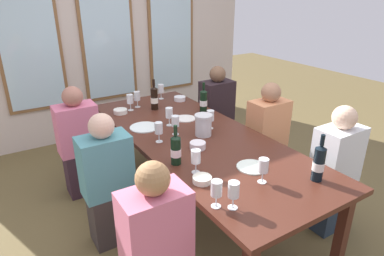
% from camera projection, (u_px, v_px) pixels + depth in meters
% --- Properties ---
extents(ground_plane, '(12.00, 12.00, 0.00)m').
position_uv_depth(ground_plane, '(196.00, 207.00, 3.20)').
color(ground_plane, brown).
extents(back_wall_with_windows, '(4.24, 0.10, 2.90)m').
position_uv_depth(back_wall_with_windows, '(106.00, 28.00, 4.37)').
color(back_wall_with_windows, beige).
rests_on(back_wall_with_windows, ground).
extents(dining_table, '(1.04, 2.61, 0.74)m').
position_uv_depth(dining_table, '(197.00, 143.00, 2.94)').
color(dining_table, '#492217').
rests_on(dining_table, ground).
extents(white_plate_0, '(0.20, 0.20, 0.01)m').
position_uv_depth(white_plate_0, '(185.00, 119.00, 3.30)').
color(white_plate_0, white).
rests_on(white_plate_0, dining_table).
extents(white_plate_1, '(0.27, 0.27, 0.01)m').
position_uv_depth(white_plate_1, '(144.00, 127.00, 3.09)').
color(white_plate_1, white).
rests_on(white_plate_1, dining_table).
extents(white_plate_2, '(0.22, 0.22, 0.01)m').
position_uv_depth(white_plate_2, '(252.00, 167.00, 2.40)').
color(white_plate_2, white).
rests_on(white_plate_2, dining_table).
extents(metal_pitcher, '(0.16, 0.16, 0.19)m').
position_uv_depth(metal_pitcher, '(203.00, 125.00, 2.90)').
color(metal_pitcher, silver).
rests_on(metal_pitcher, dining_table).
extents(wine_bottle_0, '(0.08, 0.08, 0.33)m').
position_uv_depth(wine_bottle_0, '(319.00, 163.00, 2.20)').
color(wine_bottle_0, black).
rests_on(wine_bottle_0, dining_table).
extents(wine_bottle_1, '(0.08, 0.08, 0.33)m').
position_uv_depth(wine_bottle_1, '(154.00, 98.00, 3.51)').
color(wine_bottle_1, black).
rests_on(wine_bottle_1, dining_table).
extents(wine_bottle_2, '(0.08, 0.08, 0.30)m').
position_uv_depth(wine_bottle_2, '(176.00, 150.00, 2.42)').
color(wine_bottle_2, black).
rests_on(wine_bottle_2, dining_table).
extents(wine_bottle_3, '(0.08, 0.08, 0.32)m').
position_uv_depth(wine_bottle_3, '(203.00, 101.00, 3.44)').
color(wine_bottle_3, black).
rests_on(wine_bottle_3, dining_table).
extents(tasting_bowl_0, '(0.13, 0.13, 0.04)m').
position_uv_depth(tasting_bowl_0, '(202.00, 179.00, 2.22)').
color(tasting_bowl_0, white).
rests_on(tasting_bowl_0, dining_table).
extents(tasting_bowl_1, '(0.13, 0.13, 0.05)m').
position_uv_depth(tasting_bowl_1, '(198.00, 145.00, 2.69)').
color(tasting_bowl_1, white).
rests_on(tasting_bowl_1, dining_table).
extents(tasting_bowl_2, '(0.13, 0.13, 0.05)m').
position_uv_depth(tasting_bowl_2, '(180.00, 99.00, 3.83)').
color(tasting_bowl_2, white).
rests_on(tasting_bowl_2, dining_table).
extents(tasting_bowl_3, '(0.14, 0.14, 0.04)m').
position_uv_depth(tasting_bowl_3, '(120.00, 111.00, 3.44)').
color(tasting_bowl_3, white).
rests_on(tasting_bowl_3, dining_table).
extents(wine_glass_0, '(0.07, 0.07, 0.17)m').
position_uv_depth(wine_glass_0, '(161.00, 89.00, 3.86)').
color(wine_glass_0, white).
rests_on(wine_glass_0, dining_table).
extents(wine_glass_1, '(0.07, 0.07, 0.17)m').
position_uv_depth(wine_glass_1, '(130.00, 100.00, 3.49)').
color(wine_glass_1, white).
rests_on(wine_glass_1, dining_table).
extents(wine_glass_2, '(0.07, 0.07, 0.17)m').
position_uv_depth(wine_glass_2, '(159.00, 128.00, 2.76)').
color(wine_glass_2, white).
rests_on(wine_glass_2, dining_table).
extents(wine_glass_3, '(0.07, 0.07, 0.17)m').
position_uv_depth(wine_glass_3, '(137.00, 97.00, 3.59)').
color(wine_glass_3, white).
rests_on(wine_glass_3, dining_table).
extents(wine_glass_4, '(0.07, 0.07, 0.17)m').
position_uv_depth(wine_glass_4, '(234.00, 191.00, 1.92)').
color(wine_glass_4, white).
rests_on(wine_glass_4, dining_table).
extents(wine_glass_5, '(0.07, 0.07, 0.17)m').
position_uv_depth(wine_glass_5, '(169.00, 113.00, 3.10)').
color(wine_glass_5, white).
rests_on(wine_glass_5, dining_table).
extents(wine_glass_6, '(0.07, 0.07, 0.17)m').
position_uv_depth(wine_glass_6, '(263.00, 166.00, 2.18)').
color(wine_glass_6, white).
rests_on(wine_glass_6, dining_table).
extents(wine_glass_7, '(0.07, 0.07, 0.17)m').
position_uv_depth(wine_glass_7, '(175.00, 122.00, 2.91)').
color(wine_glass_7, white).
rests_on(wine_glass_7, dining_table).
extents(wine_glass_8, '(0.07, 0.07, 0.17)m').
position_uv_depth(wine_glass_8, '(217.00, 189.00, 1.93)').
color(wine_glass_8, white).
rests_on(wine_glass_8, dining_table).
extents(wine_glass_9, '(0.07, 0.07, 0.17)m').
position_uv_depth(wine_glass_9, '(210.00, 116.00, 3.04)').
color(wine_glass_9, white).
rests_on(wine_glass_9, dining_table).
extents(wine_glass_10, '(0.07, 0.07, 0.17)m').
position_uv_depth(wine_glass_10, '(196.00, 157.00, 2.30)').
color(wine_glass_10, white).
rests_on(wine_glass_10, dining_table).
extents(seated_person_0, '(0.38, 0.24, 1.11)m').
position_uv_depth(seated_person_0, '(157.00, 251.00, 1.93)').
color(seated_person_0, '#26283A').
rests_on(seated_person_0, ground).
extents(seated_person_1, '(0.38, 0.24, 1.11)m').
position_uv_depth(seated_person_1, '(334.00, 173.00, 2.76)').
color(seated_person_1, '#243240').
rests_on(seated_person_1, ground).
extents(seated_person_2, '(0.38, 0.24, 1.11)m').
position_uv_depth(seated_person_2, '(79.00, 145.00, 3.25)').
color(seated_person_2, '#36212B').
rests_on(seated_person_2, ground).
extents(seated_person_3, '(0.38, 0.24, 1.11)m').
position_uv_depth(seated_person_3, '(216.00, 114.00, 4.05)').
color(seated_person_3, '#232E3D').
rests_on(seated_person_3, ground).
extents(seated_person_4, '(0.38, 0.24, 1.11)m').
position_uv_depth(seated_person_4, '(108.00, 184.00, 2.60)').
color(seated_person_4, '#382F2D').
rests_on(seated_person_4, ground).
extents(seated_person_5, '(0.38, 0.24, 1.11)m').
position_uv_depth(seated_person_5, '(267.00, 139.00, 3.37)').
color(seated_person_5, '#29273E').
rests_on(seated_person_5, ground).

